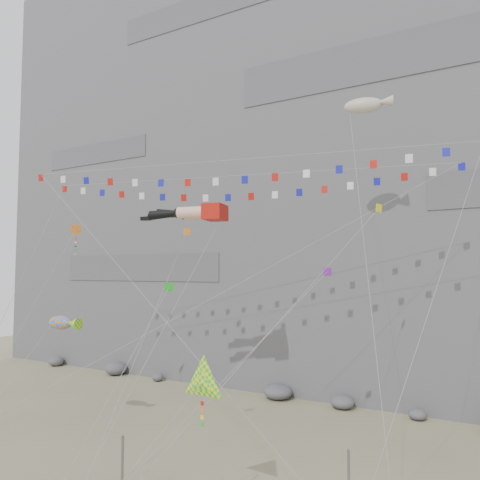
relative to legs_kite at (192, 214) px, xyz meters
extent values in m
plane|color=gray|center=(1.41, -5.50, -15.78)|extent=(120.00, 120.00, 0.00)
cube|color=slate|center=(1.41, 26.50, 9.22)|extent=(80.00, 28.00, 50.00)
cube|color=#BA130B|center=(1.72, 0.38, 0.02)|extent=(1.76, 2.17, 1.14)
cylinder|color=#FFBB9F|center=(0.22, -0.52, 0.02)|extent=(2.05, 1.22, 0.84)
sphere|color=black|center=(-0.73, -0.71, 0.02)|extent=(0.77, 0.77, 0.77)
cone|color=black|center=(-1.84, -0.95, -0.05)|extent=(2.39, 1.16, 0.78)
cube|color=black|center=(-3.33, -1.26, -0.31)|extent=(0.80, 0.48, 0.28)
cylinder|color=#FFBB9F|center=(-0.02, 0.60, 0.02)|extent=(2.05, 1.22, 0.84)
sphere|color=black|center=(-0.96, 0.40, 0.02)|extent=(0.77, 0.77, 0.77)
cone|color=black|center=(-2.07, 0.16, 0.13)|extent=(2.41, 1.16, 0.84)
cube|color=black|center=(-3.57, -0.15, 0.04)|extent=(0.80, 0.48, 0.28)
cylinder|color=gray|center=(2.33, -6.86, -7.86)|extent=(0.03, 0.03, 21.44)
cylinder|color=gray|center=(-5.51, -3.31, -6.29)|extent=(0.03, 0.03, 27.54)
cylinder|color=gray|center=(8.44, -3.58, -6.05)|extent=(0.03, 0.03, 23.38)
cylinder|color=gray|center=(-10.42, -6.31, -8.32)|extent=(0.03, 0.03, 16.93)
cylinder|color=gray|center=(-9.89, -7.08, -11.84)|extent=(0.03, 0.03, 9.83)
cylinder|color=gray|center=(5.72, -12.02, -12.54)|extent=(0.03, 0.03, 8.83)
cylinder|color=gray|center=(13.39, -0.77, -3.94)|extent=(0.03, 0.03, 27.22)
cylinder|color=gray|center=(-0.74, -4.11, -8.34)|extent=(0.03, 0.03, 21.43)
cylinder|color=gray|center=(5.93, -4.32, -9.99)|extent=(0.03, 0.03, 17.70)
cylinder|color=gray|center=(0.85, -8.26, -10.48)|extent=(0.03, 0.03, 13.33)
cylinder|color=gray|center=(8.20, -4.68, -7.90)|extent=(0.03, 0.03, 23.98)
camera|label=1|loc=(19.91, -27.72, -4.23)|focal=35.00mm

